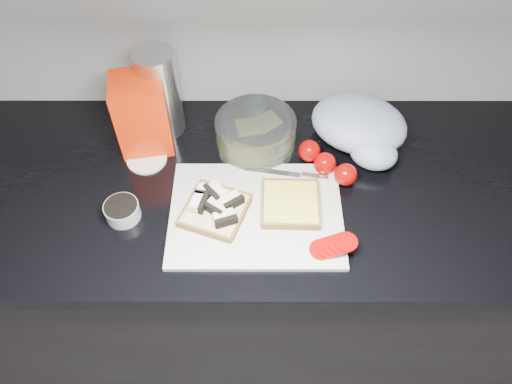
{
  "coord_description": "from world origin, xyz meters",
  "views": [
    {
      "loc": [
        0.02,
        0.42,
        1.85
      ],
      "look_at": [
        0.02,
        1.13,
        0.95
      ],
      "focal_mm": 35.0,
      "sensor_mm": 36.0,
      "label": 1
    }
  ],
  "objects_px": {
    "cutting_board": "(256,214)",
    "bread_bag": "(142,114)",
    "glass_bowl": "(256,133)",
    "steel_canister": "(160,93)"
  },
  "relations": [
    {
      "from": "glass_bowl",
      "to": "bread_bag",
      "type": "relative_size",
      "value": 1.02
    },
    {
      "from": "cutting_board",
      "to": "bread_bag",
      "type": "height_order",
      "value": "bread_bag"
    },
    {
      "from": "bread_bag",
      "to": "steel_canister",
      "type": "distance_m",
      "value": 0.07
    },
    {
      "from": "glass_bowl",
      "to": "steel_canister",
      "type": "bearing_deg",
      "value": 165.08
    },
    {
      "from": "cutting_board",
      "to": "bread_bag",
      "type": "relative_size",
      "value": 1.99
    },
    {
      "from": "cutting_board",
      "to": "bread_bag",
      "type": "distance_m",
      "value": 0.38
    },
    {
      "from": "cutting_board",
      "to": "steel_canister",
      "type": "relative_size",
      "value": 1.66
    },
    {
      "from": "glass_bowl",
      "to": "bread_bag",
      "type": "xyz_separation_m",
      "value": [
        -0.28,
        0.01,
        0.06
      ]
    },
    {
      "from": "bread_bag",
      "to": "cutting_board",
      "type": "bearing_deg",
      "value": -49.72
    },
    {
      "from": "glass_bowl",
      "to": "steel_canister",
      "type": "xyz_separation_m",
      "value": [
        -0.24,
        0.06,
        0.08
      ]
    }
  ]
}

